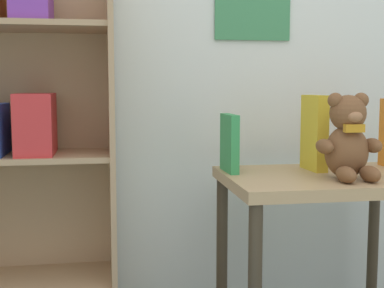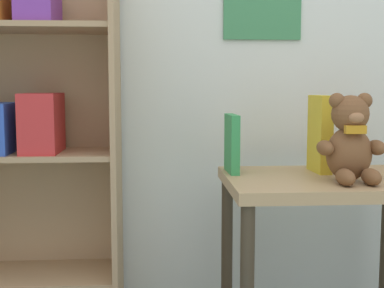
{
  "view_description": "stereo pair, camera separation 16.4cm",
  "coord_description": "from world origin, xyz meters",
  "px_view_note": "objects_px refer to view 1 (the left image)",
  "views": [
    {
      "loc": [
        -0.57,
        -0.47,
        0.89
      ],
      "look_at": [
        -0.29,
        1.19,
        0.7
      ],
      "focal_mm": 50.0,
      "sensor_mm": 36.0,
      "label": 1
    },
    {
      "loc": [
        -0.41,
        -0.49,
        0.89
      ],
      "look_at": [
        -0.29,
        1.19,
        0.7
      ],
      "focal_mm": 50.0,
      "sensor_mm": 36.0,
      "label": 2
    }
  ],
  "objects_px": {
    "book_standing_yellow": "(314,133)",
    "display_table": "(324,203)",
    "teddy_bear": "(348,140)",
    "bookshelf_side": "(14,130)",
    "book_standing_green": "(229,143)"
  },
  "relations": [
    {
      "from": "book_standing_green",
      "to": "teddy_bear",
      "type": "bearing_deg",
      "value": -31.2
    },
    {
      "from": "bookshelf_side",
      "to": "display_table",
      "type": "distance_m",
      "value": 1.05
    },
    {
      "from": "display_table",
      "to": "teddy_bear",
      "type": "distance_m",
      "value": 0.23
    },
    {
      "from": "display_table",
      "to": "book_standing_green",
      "type": "bearing_deg",
      "value": 159.79
    },
    {
      "from": "display_table",
      "to": "book_standing_yellow",
      "type": "distance_m",
      "value": 0.24
    },
    {
      "from": "book_standing_yellow",
      "to": "teddy_bear",
      "type": "bearing_deg",
      "value": -80.05
    },
    {
      "from": "book_standing_green",
      "to": "book_standing_yellow",
      "type": "xyz_separation_m",
      "value": [
        0.29,
        -0.01,
        0.03
      ]
    },
    {
      "from": "teddy_bear",
      "to": "book_standing_green",
      "type": "distance_m",
      "value": 0.38
    },
    {
      "from": "display_table",
      "to": "book_standing_yellow",
      "type": "xyz_separation_m",
      "value": [
        -0.0,
        0.1,
        0.22
      ]
    },
    {
      "from": "book_standing_yellow",
      "to": "display_table",
      "type": "bearing_deg",
      "value": -92.4
    },
    {
      "from": "bookshelf_side",
      "to": "teddy_bear",
      "type": "height_order",
      "value": "bookshelf_side"
    },
    {
      "from": "bookshelf_side",
      "to": "book_standing_yellow",
      "type": "height_order",
      "value": "bookshelf_side"
    },
    {
      "from": "book_standing_yellow",
      "to": "bookshelf_side",
      "type": "bearing_deg",
      "value": 170.09
    },
    {
      "from": "bookshelf_side",
      "to": "book_standing_yellow",
      "type": "relative_size",
      "value": 5.17
    },
    {
      "from": "teddy_bear",
      "to": "book_standing_yellow",
      "type": "distance_m",
      "value": 0.18
    }
  ]
}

